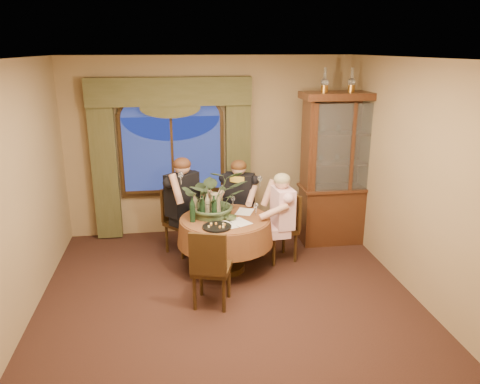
{
  "coord_description": "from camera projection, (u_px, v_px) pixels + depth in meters",
  "views": [
    {
      "loc": [
        -0.6,
        -4.78,
        2.91
      ],
      "look_at": [
        0.26,
        0.99,
        1.1
      ],
      "focal_mm": 35.0,
      "sensor_mm": 36.0,
      "label": 1
    }
  ],
  "objects": [
    {
      "name": "oil_lamp_left",
      "position": [
        325.0,
        80.0,
        6.6
      ],
      "size": [
        0.11,
        0.11,
        0.34
      ],
      "primitive_type": null,
      "color": "#A5722D",
      "rests_on": "china_cabinet"
    },
    {
      "name": "dining_table",
      "position": [
        225.0,
        244.0,
        6.29
      ],
      "size": [
        1.43,
        1.43,
        0.75
      ],
      "primitive_type": "cylinder",
      "rotation": [
        0.0,
        0.0,
        0.13
      ],
      "color": "maroon",
      "rests_on": "floor"
    },
    {
      "name": "arched_transom",
      "position": [
        170.0,
        105.0,
        7.06
      ],
      "size": [
        1.6,
        0.06,
        0.44
      ],
      "primitive_type": null,
      "color": "navy",
      "rests_on": "wall_back"
    },
    {
      "name": "wine_glass_person_scarf",
      "position": [
        233.0,
        202.0,
        6.55
      ],
      "size": [
        0.07,
        0.07,
        0.18
      ],
      "primitive_type": null,
      "color": "silver",
      "rests_on": "dining_table"
    },
    {
      "name": "centerpiece_plant",
      "position": [
        214.0,
        174.0,
        6.13
      ],
      "size": [
        0.86,
        0.95,
        0.74
      ],
      "primitive_type": "imported",
      "color": "#3A5131",
      "rests_on": "dining_table"
    },
    {
      "name": "olive_bowl",
      "position": [
        231.0,
        218.0,
        6.1
      ],
      "size": [
        0.16,
        0.16,
        0.05
      ],
      "primitive_type": "imported",
      "color": "#40512C",
      "rests_on": "dining_table"
    },
    {
      "name": "wall_right",
      "position": [
        424.0,
        185.0,
        5.36
      ],
      "size": [
        0.0,
        5.0,
        5.0
      ],
      "primitive_type": "plane",
      "rotation": [
        1.57,
        0.0,
        -1.57
      ],
      "color": "#927952",
      "rests_on": "ground"
    },
    {
      "name": "stoneware_vase",
      "position": [
        215.0,
        204.0,
        6.26
      ],
      "size": [
        0.16,
        0.16,
        0.3
      ],
      "primitive_type": null,
      "color": "gray",
      "rests_on": "dining_table"
    },
    {
      "name": "floor",
      "position": [
        231.0,
        308.0,
        5.46
      ],
      "size": [
        5.0,
        5.0,
        0.0
      ],
      "primitive_type": "plane",
      "color": "black",
      "rests_on": "ground"
    },
    {
      "name": "wine_bottle_5",
      "position": [
        202.0,
        208.0,
        6.06
      ],
      "size": [
        0.07,
        0.07,
        0.33
      ],
      "primitive_type": "cylinder",
      "color": "black",
      "rests_on": "dining_table"
    },
    {
      "name": "oil_lamp_center",
      "position": [
        352.0,
        80.0,
        6.66
      ],
      "size": [
        0.11,
        0.11,
        0.34
      ],
      "primitive_type": null,
      "color": "#A5722D",
      "rests_on": "china_cabinet"
    },
    {
      "name": "wine_glass_person_pink",
      "position": [
        256.0,
        209.0,
        6.25
      ],
      "size": [
        0.07,
        0.07,
        0.18
      ],
      "primitive_type": null,
      "color": "silver",
      "rests_on": "dining_table"
    },
    {
      "name": "chair_front_left",
      "position": [
        212.0,
        266.0,
        5.42
      ],
      "size": [
        0.52,
        0.52,
        0.96
      ],
      "primitive_type": "cube",
      "rotation": [
        0.0,
        0.0,
        -0.29
      ],
      "color": "black",
      "rests_on": "floor"
    },
    {
      "name": "person_pink",
      "position": [
        282.0,
        219.0,
        6.39
      ],
      "size": [
        0.47,
        0.51,
        1.32
      ],
      "primitive_type": null,
      "rotation": [
        0.0,
        0.0,
        -4.62
      ],
      "color": "#F2C0C8",
      "rests_on": "floor"
    },
    {
      "name": "oil_lamp_right",
      "position": [
        378.0,
        79.0,
        6.71
      ],
      "size": [
        0.11,
        0.11,
        0.34
      ],
      "primitive_type": null,
      "color": "#A5722D",
      "rests_on": "china_cabinet"
    },
    {
      "name": "swag_valance",
      "position": [
        170.0,
        92.0,
        6.92
      ],
      "size": [
        2.45,
        0.16,
        0.42
      ],
      "primitive_type": null,
      "color": "#403F1E",
      "rests_on": "wall_back"
    },
    {
      "name": "wine_bottle_3",
      "position": [
        214.0,
        208.0,
        6.07
      ],
      "size": [
        0.07,
        0.07,
        0.33
      ],
      "primitive_type": "cylinder",
      "color": "black",
      "rests_on": "dining_table"
    },
    {
      "name": "tasting_paper_1",
      "position": [
        245.0,
        212.0,
        6.41
      ],
      "size": [
        0.31,
        0.36,
        0.0
      ],
      "primitive_type": "cube",
      "rotation": [
        0.0,
        0.0,
        -0.39
      ],
      "color": "white",
      "rests_on": "dining_table"
    },
    {
      "name": "wine_bottle_2",
      "position": [
        195.0,
        205.0,
        6.16
      ],
      "size": [
        0.07,
        0.07,
        0.33
      ],
      "primitive_type": "cylinder",
      "color": "tan",
      "rests_on": "dining_table"
    },
    {
      "name": "chair_back",
      "position": [
        183.0,
        222.0,
        6.81
      ],
      "size": [
        0.59,
        0.59,
        0.96
      ],
      "primitive_type": "cube",
      "rotation": [
        0.0,
        0.0,
        -2.45
      ],
      "color": "black",
      "rests_on": "floor"
    },
    {
      "name": "person_back",
      "position": [
        183.0,
        207.0,
        6.67
      ],
      "size": [
        0.71,
        0.71,
        1.46
      ],
      "primitive_type": null,
      "rotation": [
        0.0,
        0.0,
        -2.39
      ],
      "color": "black",
      "rests_on": "floor"
    },
    {
      "name": "tasting_paper_0",
      "position": [
        240.0,
        222.0,
        6.03
      ],
      "size": [
        0.33,
        0.36,
        0.0
      ],
      "primitive_type": "cube",
      "rotation": [
        0.0,
        0.0,
        0.5
      ],
      "color": "white",
      "rests_on": "dining_table"
    },
    {
      "name": "china_cabinet",
      "position": [
        346.0,
        169.0,
        7.05
      ],
      "size": [
        1.42,
        0.56,
        2.3
      ],
      "primitive_type": "cube",
      "color": "#36190B",
      "rests_on": "floor"
    },
    {
      "name": "chair_right",
      "position": [
        279.0,
        228.0,
        6.58
      ],
      "size": [
        0.52,
        0.52,
        0.96
      ],
      "primitive_type": "cube",
      "rotation": [
        0.0,
        0.0,
        -4.45
      ],
      "color": "black",
      "rests_on": "floor"
    },
    {
      "name": "drapery_right",
      "position": [
        238.0,
        161.0,
        7.42
      ],
      "size": [
        0.38,
        0.14,
        2.32
      ],
      "primitive_type": "cube",
      "color": "#403F1E",
      "rests_on": "floor"
    },
    {
      "name": "drapery_left",
      "position": [
        105.0,
        166.0,
        7.13
      ],
      "size": [
        0.38,
        0.14,
        2.32
      ],
      "primitive_type": "cube",
      "color": "#403F1E",
      "rests_on": "floor"
    },
    {
      "name": "wine_bottle_0",
      "position": [
        207.0,
        206.0,
        6.14
      ],
      "size": [
        0.07,
        0.07,
        0.33
      ],
      "primitive_type": "cylinder",
      "color": "tan",
      "rests_on": "dining_table"
    },
    {
      "name": "wine_bottle_1",
      "position": [
        206.0,
        204.0,
        6.24
      ],
      "size": [
        0.07,
        0.07,
        0.33
      ],
      "primitive_type": "cylinder",
      "color": "black",
      "rests_on": "dining_table"
    },
    {
      "name": "wall_back",
      "position": [
        210.0,
        147.0,
        7.41
      ],
      "size": [
        4.5,
        0.0,
        4.5
      ],
      "primitive_type": "plane",
      "rotation": [
        1.57,
        0.0,
        0.0
      ],
      "color": "#927952",
      "rests_on": "ground"
    },
    {
      "name": "window",
      "position": [
        172.0,
        155.0,
        7.29
      ],
      "size": [
        1.62,
        0.1,
        1.32
      ],
      "primitive_type": null,
      "color": "navy",
      "rests_on": "wall_back"
    },
    {
      "name": "cheese_platter",
      "position": [
        217.0,
        227.0,
        5.84
      ],
      "size": [
        0.37,
        0.37,
        0.02
      ],
      "primitive_type": "cylinder",
      "color": "black",
      "rests_on": "dining_table"
    },
    {
      "name": "person_scarf",
      "position": [
        239.0,
        204.0,
        6.94
      ],
      "size": [
        0.62,
        0.6,
        1.36
      ],
      "primitive_type": null,
      "rotation": [
        0.0,
        0.0,
        -3.52
      ],
      "color": "black",
      "rests_on": "floor"
    },
    {
      "name": "ceiling",
      "position": [
        229.0,
        59.0,
        4.63
      ],
      "size": [
        5.0,
        5.0,
        0.0
      ],
      "primitive_type": "plane",
      "rotation": [
        3.14,
        0.0,
        0.0
      ],
      "color": "white",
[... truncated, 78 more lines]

